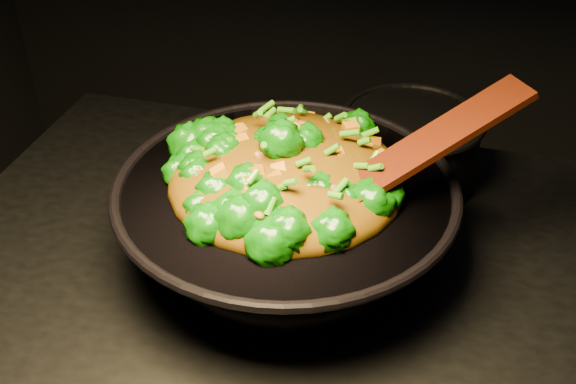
% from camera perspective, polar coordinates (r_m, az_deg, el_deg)
% --- Properties ---
extents(wok, '(0.45, 0.45, 0.12)m').
position_cam_1_polar(wok, '(0.96, -0.16, -2.55)').
color(wok, black).
rests_on(wok, stovetop).
extents(stir_fry, '(0.32, 0.32, 0.11)m').
position_cam_1_polar(stir_fry, '(0.90, -0.14, 3.51)').
color(stir_fry, '#0E5B06').
rests_on(stir_fry, wok).
extents(spatula, '(0.29, 0.25, 0.14)m').
position_cam_1_polar(spatula, '(0.88, 9.02, 2.49)').
color(spatula, '#3D1707').
rests_on(spatula, wok).
extents(back_pot, '(0.25, 0.25, 0.12)m').
position_cam_1_polar(back_pot, '(1.13, 9.58, 3.42)').
color(back_pot, black).
rests_on(back_pot, stovetop).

